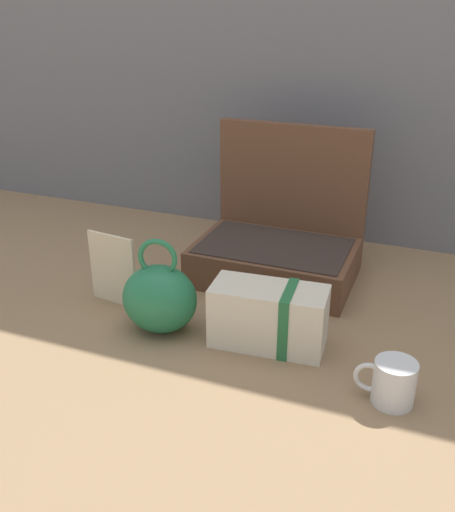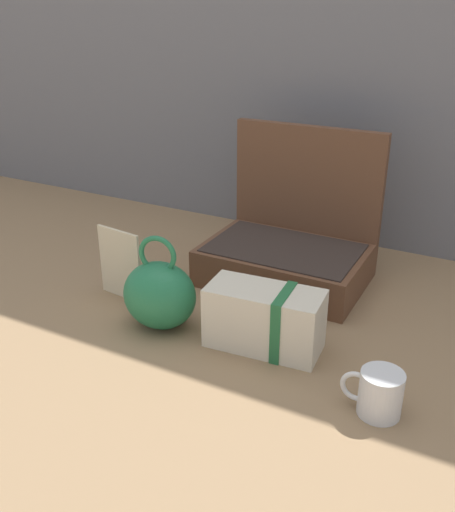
{
  "view_description": "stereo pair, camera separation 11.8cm",
  "coord_description": "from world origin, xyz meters",
  "px_view_note": "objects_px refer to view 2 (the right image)",
  "views": [
    {
      "loc": [
        0.42,
        -1.02,
        0.65
      ],
      "look_at": [
        0.03,
        -0.02,
        0.16
      ],
      "focal_mm": 40.29,
      "sensor_mm": 36.0,
      "label": 1
    },
    {
      "loc": [
        0.53,
        -0.97,
        0.65
      ],
      "look_at": [
        0.03,
        -0.02,
        0.16
      ],
      "focal_mm": 40.29,
      "sensor_mm": 36.0,
      "label": 2
    }
  ],
  "objects_px": {
    "coffee_mug": "(379,393)",
    "info_card_left": "(120,264)",
    "cream_toiletry_bag": "(266,319)",
    "open_suitcase": "(290,246)",
    "teal_pouch_handbag": "(160,294)"
  },
  "relations": [
    {
      "from": "teal_pouch_handbag",
      "to": "coffee_mug",
      "type": "relative_size",
      "value": 1.96
    },
    {
      "from": "cream_toiletry_bag",
      "to": "coffee_mug",
      "type": "height_order",
      "value": "cream_toiletry_bag"
    },
    {
      "from": "cream_toiletry_bag",
      "to": "teal_pouch_handbag",
      "type": "bearing_deg",
      "value": -171.76
    },
    {
      "from": "coffee_mug",
      "to": "info_card_left",
      "type": "xyz_separation_m",
      "value": [
        -0.64,
        0.13,
        0.04
      ]
    },
    {
      "from": "coffee_mug",
      "to": "info_card_left",
      "type": "height_order",
      "value": "info_card_left"
    },
    {
      "from": "open_suitcase",
      "to": "coffee_mug",
      "type": "height_order",
      "value": "open_suitcase"
    },
    {
      "from": "open_suitcase",
      "to": "teal_pouch_handbag",
      "type": "distance_m",
      "value": 0.38
    },
    {
      "from": "open_suitcase",
      "to": "teal_pouch_handbag",
      "type": "bearing_deg",
      "value": -113.14
    },
    {
      "from": "teal_pouch_handbag",
      "to": "coffee_mug",
      "type": "bearing_deg",
      "value": -7.47
    },
    {
      "from": "open_suitcase",
      "to": "teal_pouch_handbag",
      "type": "relative_size",
      "value": 1.84
    },
    {
      "from": "open_suitcase",
      "to": "info_card_left",
      "type": "relative_size",
      "value": 2.29
    },
    {
      "from": "open_suitcase",
      "to": "coffee_mug",
      "type": "distance_m",
      "value": 0.53
    },
    {
      "from": "cream_toiletry_bag",
      "to": "info_card_left",
      "type": "height_order",
      "value": "info_card_left"
    },
    {
      "from": "coffee_mug",
      "to": "info_card_left",
      "type": "bearing_deg",
      "value": 168.3
    },
    {
      "from": "teal_pouch_handbag",
      "to": "info_card_left",
      "type": "relative_size",
      "value": 1.25
    }
  ]
}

